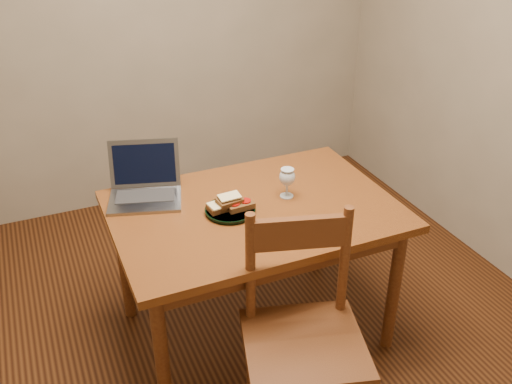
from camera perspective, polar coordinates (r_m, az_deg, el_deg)
name	(u,v)px	position (r m, az deg, el deg)	size (l,w,h in m)	color
floor	(246,330)	(3.09, -0.97, -13.60)	(3.20, 3.20, 0.02)	black
back_wall	(148,14)	(3.89, -10.72, 17.05)	(3.20, 0.02, 2.60)	gray
table	(254,223)	(2.68, -0.19, -3.12)	(1.30, 0.90, 0.74)	#451D0B
chair	(303,329)	(2.29, 4.77, -13.47)	(0.57, 0.56, 0.50)	#441F0E
plate	(230,211)	(2.59, -2.59, -1.87)	(0.23, 0.23, 0.02)	black
sandwich_cheese	(221,206)	(2.58, -3.50, -1.39)	(0.12, 0.07, 0.04)	#381E0C
sandwich_tomato	(240,204)	(2.58, -1.60, -1.24)	(0.12, 0.07, 0.04)	#381E0C
sandwich_top	(230,200)	(2.57, -2.66, -0.78)	(0.12, 0.07, 0.04)	#381E0C
milk_glass	(287,183)	(2.69, 3.12, 0.93)	(0.08, 0.08, 0.15)	white
laptop	(145,183)	(2.76, -11.06, 0.93)	(0.41, 0.39, 0.24)	slate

